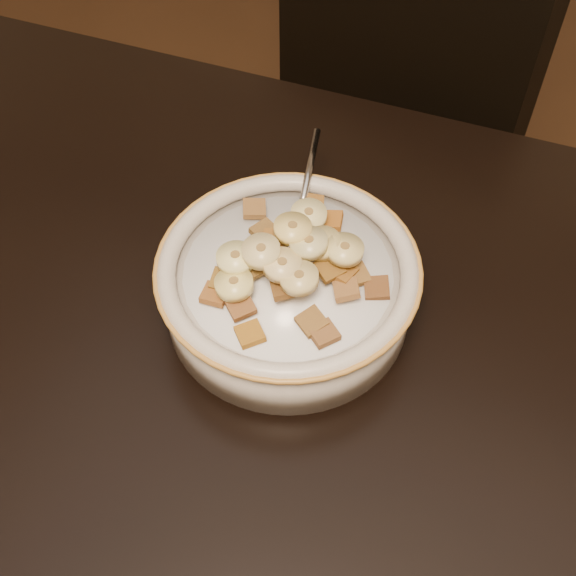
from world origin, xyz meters
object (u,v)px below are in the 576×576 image
at_px(cereal_bowl, 288,291).
at_px(spoon, 295,239).
at_px(table, 210,454).
at_px(chair, 342,240).

distance_m(cereal_bowl, spoon, 0.05).
xyz_separation_m(table, spoon, (0.00, 0.18, 0.08)).
height_order(table, spoon, spoon).
height_order(cereal_bowl, spoon, spoon).
relative_size(chair, cereal_bowl, 4.48).
bearing_deg(chair, spoon, -59.68).
relative_size(cereal_bowl, spoon, 4.17).
distance_m(chair, cereal_bowl, 0.45).
bearing_deg(chair, table, -62.94).
bearing_deg(cereal_bowl, table, -93.72).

